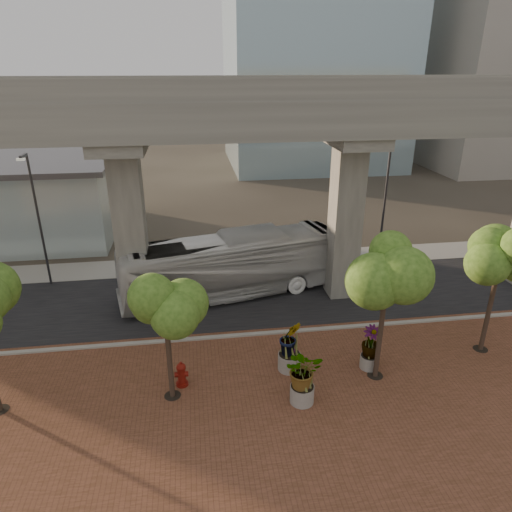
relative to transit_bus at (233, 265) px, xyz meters
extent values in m
plane|color=#312C24|center=(0.43, -2.85, -1.88)|extent=(160.00, 160.00, 0.00)
cube|color=brown|center=(0.43, -10.85, -1.85)|extent=(70.00, 13.00, 0.06)
cube|color=black|center=(0.43, -0.85, -1.86)|extent=(90.00, 8.00, 0.04)
cube|color=#9E9B93|center=(0.43, -4.85, -1.80)|extent=(70.00, 0.25, 0.16)
cube|color=#9E9B93|center=(0.43, 4.65, -1.85)|extent=(90.00, 3.00, 0.06)
cube|color=gray|center=(0.43, -2.45, 8.62)|extent=(72.00, 2.40, 1.80)
cube|color=gray|center=(0.43, 0.75, 8.62)|extent=(72.00, 2.40, 1.80)
cube|color=gray|center=(0.43, -3.55, 10.02)|extent=(72.00, 0.12, 1.00)
cube|color=gray|center=(0.43, 1.85, 10.02)|extent=(72.00, 0.12, 1.00)
cube|color=#9B978C|center=(38.43, 33.15, 10.12)|extent=(18.00, 16.00, 24.00)
imported|color=silver|center=(0.00, 0.00, 0.00)|extent=(13.86, 6.03, 3.76)
cylinder|color=maroon|center=(-3.04, -8.35, -1.76)|extent=(0.53, 0.53, 0.12)
cylinder|color=maroon|center=(-3.04, -8.35, -1.34)|extent=(0.35, 0.35, 0.85)
sphere|color=maroon|center=(-3.04, -8.35, -0.91)|extent=(0.41, 0.41, 0.41)
cylinder|color=maroon|center=(-3.04, -8.35, -0.72)|extent=(0.12, 0.12, 0.15)
cylinder|color=maroon|center=(-3.04, -8.35, -1.26)|extent=(0.59, 0.23, 0.23)
cylinder|color=#A49E94|center=(1.86, -10.12, -1.43)|extent=(1.00, 1.00, 0.77)
imported|color=#375E19|center=(1.86, -10.12, -0.22)|extent=(2.21, 2.21, 1.66)
cylinder|color=#ABA89A|center=(5.43, -8.30, -1.50)|extent=(0.82, 0.82, 0.64)
imported|color=#375E19|center=(5.43, -8.30, -0.44)|extent=(2.00, 2.00, 1.50)
cylinder|color=#A8A297|center=(1.80, -7.90, -1.42)|extent=(1.03, 1.03, 0.80)
imported|color=#375E19|center=(1.80, -7.90, -0.15)|extent=(2.30, 2.30, 1.72)
cylinder|color=black|center=(-10.32, -8.91, -1.82)|extent=(0.70, 0.70, 0.01)
cylinder|color=#403025|center=(-3.44, -9.01, -0.10)|extent=(0.22, 0.22, 3.43)
cylinder|color=black|center=(-3.44, -9.01, -1.82)|extent=(0.70, 0.70, 0.01)
cylinder|color=#403025|center=(5.52, -8.92, 0.14)|extent=(0.22, 0.22, 3.93)
cylinder|color=black|center=(5.52, -8.92, -1.82)|extent=(0.70, 0.70, 0.01)
cylinder|color=#403025|center=(11.42, -7.68, 0.07)|extent=(0.22, 0.22, 3.79)
cylinder|color=black|center=(11.42, -7.68, -1.82)|extent=(0.70, 0.70, 0.01)
cylinder|color=#303135|center=(-11.40, 2.94, 2.26)|extent=(0.14, 0.14, 8.20)
cube|color=#303135|center=(-11.40, 2.43, 6.35)|extent=(0.15, 1.02, 0.15)
cube|color=silver|center=(-11.40, 1.91, 6.25)|extent=(0.41, 0.20, 0.12)
cylinder|color=#2B2B30|center=(11.07, 4.35, 2.60)|extent=(0.16, 0.16, 8.88)
cube|color=#2B2B30|center=(11.07, 3.80, 7.04)|extent=(0.17, 1.11, 0.17)
cube|color=silver|center=(11.07, 3.24, 6.93)|extent=(0.44, 0.22, 0.13)
camera|label=1|loc=(-2.14, -24.77, 11.04)|focal=32.00mm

